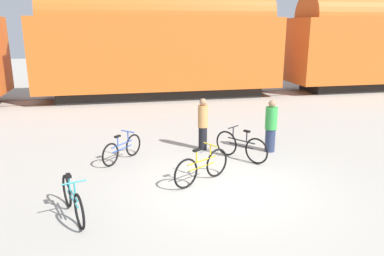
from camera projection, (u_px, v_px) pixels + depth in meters
ground_plane at (226, 188)px, 8.93m from camera, size 80.00×80.00×0.00m
freight_train at (160, 42)px, 19.42m from camera, size 40.59×2.96×5.58m
rail_near at (163, 100)px, 19.51m from camera, size 52.59×0.07×0.01m
rail_far at (160, 95)px, 20.87m from camera, size 52.59×0.07×0.01m
bicycle_blue at (122, 149)px, 10.66m from camera, size 1.14×1.27×0.82m
bicycle_black at (241, 146)px, 10.75m from camera, size 1.08×1.50×0.93m
bicycle_yellow at (202, 167)px, 9.17m from camera, size 1.57×0.97×0.93m
bicycle_teal at (73, 200)px, 7.50m from camera, size 0.61×1.69×0.88m
person_in_tan at (203, 124)px, 11.53m from camera, size 0.31×0.31×1.62m
person_in_green at (271, 126)px, 11.35m from camera, size 0.36×0.36×1.61m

